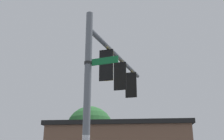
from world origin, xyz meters
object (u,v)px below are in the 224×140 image
object	(u,v)px
traffic_light_nearest_pole	(108,66)
street_name_sign	(97,62)
traffic_light_mid_outer	(132,86)
traffic_light_mid_inner	(121,77)

from	to	relation	value
traffic_light_nearest_pole	street_name_sign	size ratio (longest dim) A/B	1.14
traffic_light_nearest_pole	traffic_light_mid_outer	bearing A→B (deg)	85.62
traffic_light_mid_outer	traffic_light_mid_inner	bearing A→B (deg)	-94.38
traffic_light_mid_inner	street_name_sign	bearing A→B (deg)	-88.88
traffic_light_mid_inner	traffic_light_mid_outer	distance (m)	1.51
traffic_light_mid_inner	street_name_sign	size ratio (longest dim) A/B	1.14
traffic_light_nearest_pole	traffic_light_mid_inner	bearing A→B (deg)	85.62
traffic_light_mid_inner	street_name_sign	distance (m)	3.19
street_name_sign	traffic_light_nearest_pole	bearing A→B (deg)	96.11
traffic_light_mid_outer	street_name_sign	xyz separation A→B (m)	(-0.05, -4.67, -0.42)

